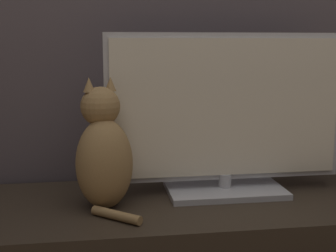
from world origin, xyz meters
TOP-DOWN VIEW (x-y plane):
  - tv at (0.13, 0.97)m, footprint 0.82×0.24m
  - cat at (-0.28, 0.88)m, footprint 0.21×0.28m

SIDE VIEW (x-z plane):
  - cat at x=-0.28m, z-range 0.37..0.78m
  - tv at x=0.13m, z-range 0.40..0.94m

